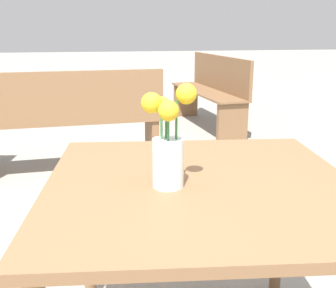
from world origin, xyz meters
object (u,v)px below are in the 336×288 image
object	(u,v)px
flower_vase	(168,148)
bench_near	(71,120)
table_front	(200,206)
bench_middle	(212,89)

from	to	relation	value
flower_vase	bench_near	xyz separation A→B (m)	(-0.40, 2.20, -0.37)
table_front	bench_middle	xyz separation A→B (m)	(1.05, 3.59, -0.16)
table_front	bench_near	size ratio (longest dim) A/B	0.72
table_front	bench_middle	world-z (taller)	bench_middle
bench_near	bench_middle	distance (m)	2.11
flower_vase	bench_middle	size ratio (longest dim) A/B	0.19
table_front	bench_near	distance (m)	2.24
table_front	flower_vase	xyz separation A→B (m)	(-0.11, -0.03, 0.20)
flower_vase	bench_middle	bearing A→B (deg)	72.28
flower_vase	bench_near	world-z (taller)	flower_vase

